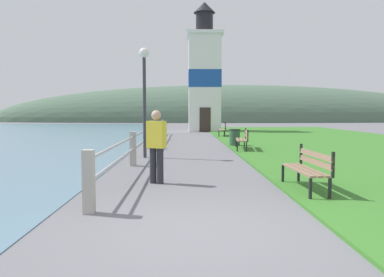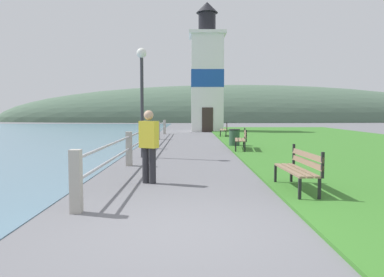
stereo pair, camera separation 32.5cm
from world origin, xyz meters
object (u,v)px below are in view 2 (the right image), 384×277
(trash_bin, at_px, (234,138))
(lighthouse, at_px, (207,76))
(person_strolling, at_px, (149,144))
(park_bench_far, at_px, (225,129))
(park_bench_near, at_px, (300,167))
(lamp_post, at_px, (142,82))
(park_bench_midway, at_px, (242,138))

(trash_bin, bearing_deg, lighthouse, 92.84)
(person_strolling, bearing_deg, lighthouse, 18.89)
(lighthouse, xyz_separation_m, person_strolling, (-2.38, -23.01, -3.71))
(park_bench_far, bearing_deg, lighthouse, -77.67)
(park_bench_near, bearing_deg, lamp_post, -58.00)
(park_bench_near, distance_m, park_bench_midway, 8.28)
(park_bench_near, xyz_separation_m, lamp_post, (-4.02, 5.94, 2.20))
(park_bench_far, xyz_separation_m, lamp_post, (-4.04, -11.17, 2.20))
(trash_bin, xyz_separation_m, lamp_post, (-3.86, -4.13, 2.31))
(person_strolling, height_order, trash_bin, person_strolling)
(park_bench_far, height_order, lamp_post, lamp_post)
(trash_bin, bearing_deg, lamp_post, -133.03)
(park_bench_midway, distance_m, trash_bin, 1.81)
(park_bench_far, bearing_deg, park_bench_near, 95.03)
(trash_bin, bearing_deg, park_bench_near, -89.08)
(lamp_post, bearing_deg, park_bench_midway, 30.44)
(trash_bin, height_order, lamp_post, lamp_post)
(lighthouse, bearing_deg, person_strolling, -95.92)
(park_bench_far, distance_m, lamp_post, 12.08)
(lighthouse, height_order, person_strolling, lighthouse)
(park_bench_near, relative_size, trash_bin, 2.11)
(person_strolling, relative_size, trash_bin, 2.04)
(park_bench_near, distance_m, person_strolling, 3.41)
(park_bench_far, height_order, trash_bin, park_bench_far)
(person_strolling, bearing_deg, park_bench_midway, 1.08)
(park_bench_near, bearing_deg, park_bench_far, -92.14)
(park_bench_midway, relative_size, lighthouse, 0.18)
(park_bench_near, relative_size, lamp_post, 0.45)
(park_bench_midway, height_order, lighthouse, lighthouse)
(park_bench_midway, distance_m, lighthouse, 16.29)
(lighthouse, bearing_deg, trash_bin, -87.16)
(park_bench_near, bearing_deg, trash_bin, -91.14)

